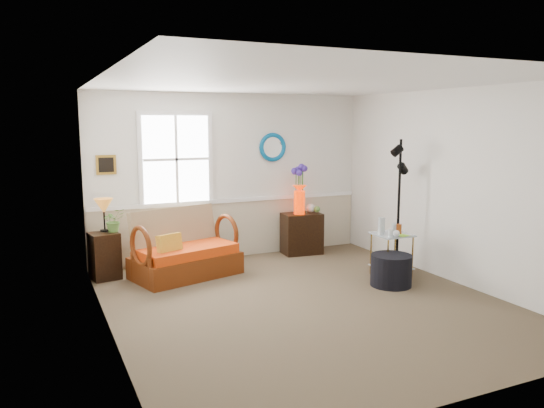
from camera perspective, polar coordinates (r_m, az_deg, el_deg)
name	(u,v)px	position (r m, az deg, el deg)	size (l,w,h in m)	color
floor	(306,303)	(6.49, 3.63, -10.59)	(4.50, 5.00, 0.01)	brown
ceiling	(308,82)	(6.14, 3.87, 12.97)	(4.50, 5.00, 0.01)	white
walls	(307,196)	(6.18, 3.75, 0.86)	(4.51, 5.01, 2.60)	white
wainscot	(233,229)	(8.56, -4.22, -2.71)	(4.46, 0.02, 0.90)	#C3B69B
chair_rail	(233,200)	(8.47, -4.23, 0.40)	(4.46, 0.04, 0.06)	white
window	(176,159)	(8.13, -10.26, 4.75)	(1.14, 0.06, 1.44)	white
picture	(106,165)	(7.95, -17.42, 4.05)	(0.28, 0.03, 0.28)	#BA882F
mirror	(272,147)	(8.66, 0.05, 6.13)	(0.47, 0.47, 0.07)	#0064A4
loveseat	(186,244)	(7.54, -9.29, -4.22)	(1.44, 0.81, 0.94)	#632306
throw_pillow	(170,247)	(7.28, -10.93, -4.60)	(0.36, 0.09, 0.36)	#BA6009
lamp_stand	(105,256)	(7.71, -17.57, -5.34)	(0.37, 0.37, 0.65)	black
table_lamp	(104,215)	(7.64, -17.61, -1.18)	(0.26, 0.26, 0.47)	#B76921
potted_plant	(114,223)	(7.66, -16.67, -1.95)	(0.29, 0.32, 0.25)	#548438
cabinet	(302,233)	(8.77, 3.21, -3.18)	(0.63, 0.40, 0.67)	black
flower_vase	(299,190)	(8.60, 2.98, 1.52)	(0.23, 0.23, 0.79)	#EB2800
side_table	(391,255)	(7.65, 12.72, -5.38)	(0.48, 0.48, 0.61)	olive
tabletop_items	(392,226)	(7.51, 12.75, -2.33)	(0.40, 0.40, 0.24)	silver
floor_lamp	(399,206)	(7.87, 13.47, -0.18)	(0.28, 0.28, 1.91)	black
ottoman	(391,270)	(7.25, 12.69, -6.96)	(0.54, 0.54, 0.42)	black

